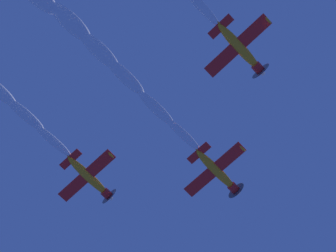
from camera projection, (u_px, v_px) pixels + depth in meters
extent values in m
ellipsoid|color=orange|center=(216.00, 170.00, 78.07)|extent=(7.49, 4.51, 1.57)
cylinder|color=red|center=(233.00, 188.00, 78.95)|extent=(1.47, 1.64, 1.34)
cone|color=white|center=(237.00, 191.00, 79.14)|extent=(0.99, 0.91, 0.65)
cylinder|color=#3F3F47|center=(236.00, 190.00, 79.09)|extent=(1.19, 2.65, 2.86)
cube|color=red|center=(215.00, 170.00, 77.84)|extent=(5.64, 9.50, 0.96)
ellipsoid|color=orange|center=(188.00, 190.00, 79.46)|extent=(1.07, 0.72, 0.34)
ellipsoid|color=orange|center=(242.00, 149.00, 76.22)|extent=(1.07, 0.72, 0.34)
cube|color=red|center=(199.00, 153.00, 77.28)|extent=(2.43, 3.60, 0.42)
cube|color=orange|center=(199.00, 150.00, 77.79)|extent=(1.22, 0.78, 1.34)
ellipsoid|color=#1E232D|center=(218.00, 170.00, 78.59)|extent=(1.93, 1.54, 0.88)
ellipsoid|color=orange|center=(88.00, 176.00, 80.64)|extent=(7.52, 4.49, 1.73)
cylinder|color=red|center=(106.00, 193.00, 81.43)|extent=(1.51, 1.63, 1.34)
cone|color=white|center=(110.00, 197.00, 81.60)|extent=(1.00, 0.91, 0.66)
cylinder|color=#3F3F47|center=(109.00, 196.00, 81.57)|extent=(1.28, 2.63, 2.80)
cube|color=red|center=(87.00, 176.00, 80.41)|extent=(5.65, 9.51, 0.76)
ellipsoid|color=orange|center=(63.00, 196.00, 81.92)|extent=(1.07, 0.72, 0.36)
ellipsoid|color=orange|center=(111.00, 155.00, 78.89)|extent=(1.07, 0.72, 0.36)
cube|color=red|center=(71.00, 159.00, 79.93)|extent=(2.44, 3.60, 0.36)
cube|color=orange|center=(71.00, 157.00, 80.45)|extent=(1.26, 0.76, 1.37)
ellipsoid|color=#1E232D|center=(91.00, 176.00, 81.16)|extent=(1.95, 1.53, 0.90)
ellipsoid|color=orange|center=(239.00, 47.00, 72.04)|extent=(7.52, 4.51, 1.91)
cylinder|color=red|center=(258.00, 68.00, 72.78)|extent=(1.50, 1.69, 1.41)
cone|color=white|center=(262.00, 72.00, 72.94)|extent=(1.00, 0.93, 0.70)
cylinder|color=#3F3F47|center=(261.00, 71.00, 72.90)|extent=(1.25, 2.76, 2.93)
cube|color=red|center=(238.00, 46.00, 71.82)|extent=(5.63, 9.48, 1.29)
ellipsoid|color=orange|center=(209.00, 70.00, 73.56)|extent=(1.07, 0.72, 0.39)
ellipsoid|color=orange|center=(268.00, 20.00, 70.07)|extent=(1.07, 0.72, 0.39)
cube|color=red|center=(221.00, 27.00, 71.38)|extent=(2.43, 3.59, 0.56)
cube|color=orange|center=(221.00, 25.00, 71.89)|extent=(1.26, 0.82, 1.39)
ellipsoid|color=#1E232D|center=(241.00, 48.00, 72.55)|extent=(1.95, 1.56, 0.97)
ellipsoid|color=white|center=(183.00, 135.00, 76.45)|extent=(6.45, 3.87, 1.47)
ellipsoid|color=white|center=(157.00, 109.00, 75.09)|extent=(6.58, 4.11, 1.73)
ellipsoid|color=white|center=(126.00, 77.00, 73.95)|extent=(6.70, 4.35, 1.99)
ellipsoid|color=white|center=(100.00, 51.00, 72.77)|extent=(6.82, 4.59, 2.25)
ellipsoid|color=white|center=(71.00, 23.00, 71.58)|extent=(6.95, 4.83, 2.51)
ellipsoid|color=white|center=(53.00, 141.00, 78.97)|extent=(6.45, 3.87, 1.47)
ellipsoid|color=white|center=(26.00, 115.00, 77.74)|extent=(6.58, 4.11, 1.73)
ellipsoid|color=white|center=(201.00, 7.00, 70.55)|extent=(6.45, 3.87, 1.47)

